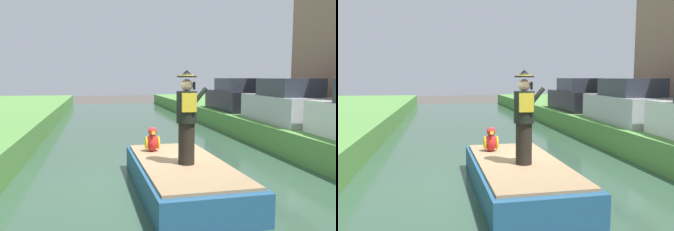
{
  "view_description": "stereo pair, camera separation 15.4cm",
  "coord_description": "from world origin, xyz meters",
  "views": [
    {
      "loc": [
        -1.7,
        -7.3,
        2.41
      ],
      "look_at": [
        -0.19,
        -0.12,
        1.61
      ],
      "focal_mm": 37.2,
      "sensor_mm": 36.0,
      "label": 1
    },
    {
      "loc": [
        -1.55,
        -7.33,
        2.41
      ],
      "look_at": [
        -0.19,
        -0.12,
        1.61
      ],
      "focal_mm": 37.2,
      "sensor_mm": 36.0,
      "label": 2
    }
  ],
  "objects": [
    {
      "name": "parked_car_dark",
      "position": [
        4.82,
        8.26,
        1.51
      ],
      "size": [
        1.79,
        4.04,
        1.5
      ],
      "color": "black",
      "rests_on": "grass_bank_far"
    },
    {
      "name": "parrot_plush",
      "position": [
        -0.43,
        0.52,
        0.95
      ],
      "size": [
        0.36,
        0.35,
        0.57
      ],
      "color": "red",
      "rests_on": "boat"
    },
    {
      "name": "parked_car_silver",
      "position": [
        4.82,
        3.71,
        1.51
      ],
      "size": [
        1.89,
        4.08,
        1.5
      ],
      "color": "#B7B7BC",
      "rests_on": "grass_bank_far"
    },
    {
      "name": "canal_water",
      "position": [
        0.0,
        0.0,
        0.05
      ],
      "size": [
        7.15,
        48.0,
        0.1
      ],
      "primitive_type": "cube",
      "color": "#33513D",
      "rests_on": "ground"
    },
    {
      "name": "person_pirate",
      "position": [
        0.04,
        -0.78,
        1.64
      ],
      "size": [
        0.61,
        0.42,
        1.85
      ],
      "rotation": [
        0.0,
        0.0,
        0.22
      ],
      "color": "black",
      "rests_on": "boat"
    },
    {
      "name": "boat",
      "position": [
        0.0,
        -0.57,
        0.4
      ],
      "size": [
        1.88,
        4.23,
        0.61
      ],
      "color": "#23517A",
      "rests_on": "canal_water"
    },
    {
      "name": "ground_plane",
      "position": [
        0.0,
        0.0,
        0.0
      ],
      "size": [
        80.0,
        80.0,
        0.0
      ],
      "primitive_type": "plane",
      "color": "#4C4742"
    }
  ]
}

